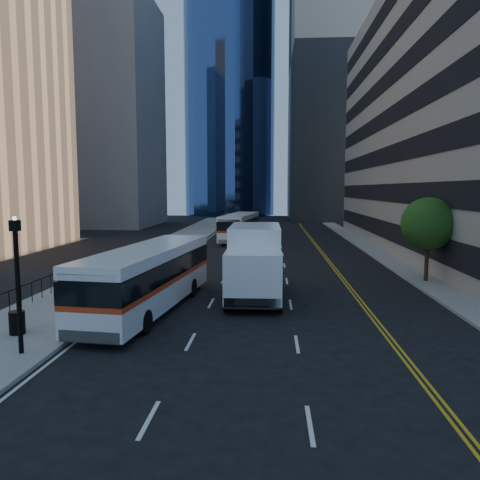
{
  "coord_description": "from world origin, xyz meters",
  "views": [
    {
      "loc": [
        -0.47,
        -20.95,
        5.74
      ],
      "look_at": [
        -2.3,
        5.89,
        2.8
      ],
      "focal_mm": 35.0,
      "sensor_mm": 36.0,
      "label": 1
    }
  ],
  "objects": [
    {
      "name": "ground",
      "position": [
        0.0,
        0.0,
        0.0
      ],
      "size": [
        160.0,
        160.0,
        0.0
      ],
      "primitive_type": "plane",
      "color": "black",
      "rests_on": "ground"
    },
    {
      "name": "sidewalk_west",
      "position": [
        -10.5,
        25.0,
        0.07
      ],
      "size": [
        5.0,
        90.0,
        0.15
      ],
      "primitive_type": "cube",
      "color": "gray",
      "rests_on": "ground"
    },
    {
      "name": "sidewalk_east",
      "position": [
        9.0,
        25.0,
        0.07
      ],
      "size": [
        2.0,
        90.0,
        0.15
      ],
      "primitive_type": "cube",
      "color": "gray",
      "rests_on": "ground"
    },
    {
      "name": "office_tower_north",
      "position": [
        18.0,
        72.0,
        30.0
      ],
      "size": [
        30.0,
        28.0,
        60.0
      ],
      "primitive_type": "cube",
      "color": "gray",
      "rests_on": "ground"
    },
    {
      "name": "glass_tower",
      "position": [
        -10.0,
        85.0,
        40.0
      ],
      "size": [
        20.0,
        20.0,
        80.0
      ],
      "primitive_type": "cylinder",
      "color": "navy",
      "rests_on": "ground"
    },
    {
      "name": "midrise_west",
      "position": [
        -28.0,
        52.0,
        17.5
      ],
      "size": [
        18.0,
        18.0,
        35.0
      ],
      "primitive_type": "cube",
      "color": "gray",
      "rests_on": "ground"
    },
    {
      "name": "street_tree",
      "position": [
        9.0,
        8.0,
        3.64
      ],
      "size": [
        3.2,
        3.2,
        5.1
      ],
      "color": "#332114",
      "rests_on": "sidewalk_east"
    },
    {
      "name": "lamp_post",
      "position": [
        -9.0,
        -6.0,
        2.72
      ],
      "size": [
        0.28,
        0.28,
        4.56
      ],
      "color": "black",
      "rests_on": "sidewalk_west"
    },
    {
      "name": "bus_front",
      "position": [
        -6.21,
        0.45,
        1.65
      ],
      "size": [
        3.87,
        11.95,
        3.03
      ],
      "rotation": [
        0.0,
        0.0,
        -0.11
      ],
      "color": "white",
      "rests_on": "ground"
    },
    {
      "name": "bus_rear",
      "position": [
        -4.0,
        30.49,
        1.63
      ],
      "size": [
        3.87,
        11.81,
        2.99
      ],
      "rotation": [
        0.0,
        0.0,
        -0.12
      ],
      "color": "white",
      "rests_on": "ground"
    },
    {
      "name": "box_truck",
      "position": [
        -1.36,
        3.6,
        1.97
      ],
      "size": [
        2.83,
        7.85,
        3.74
      ],
      "rotation": [
        0.0,
        0.0,
        0.01
      ],
      "color": "white",
      "rests_on": "ground"
    },
    {
      "name": "trash_can",
      "position": [
        -10.28,
        -3.95,
        0.59
      ],
      "size": [
        0.75,
        0.75,
        0.89
      ],
      "primitive_type": "cylinder",
      "rotation": [
        0.0,
        0.0,
        0.31
      ],
      "color": "black",
      "rests_on": "sidewalk_west"
    }
  ]
}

